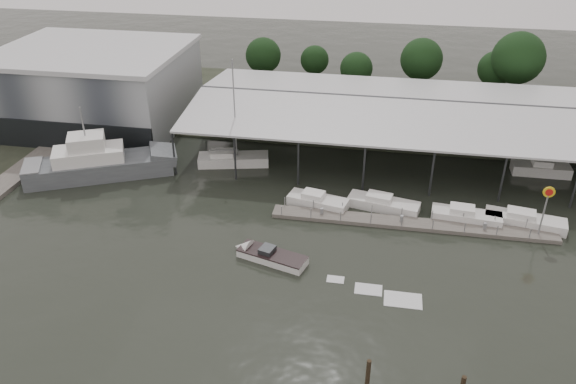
% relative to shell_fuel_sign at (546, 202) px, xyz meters
% --- Properties ---
extents(ground, '(200.00, 200.00, 0.00)m').
position_rel_shell_fuel_sign_xyz_m(ground, '(-27.00, -9.99, -3.93)').
color(ground, black).
rests_on(ground, ground).
extents(land_strip_far, '(140.00, 30.00, 0.30)m').
position_rel_shell_fuel_sign_xyz_m(land_strip_far, '(-27.00, 32.01, -3.83)').
color(land_strip_far, '#363A2C').
rests_on(land_strip_far, ground).
extents(land_strip_west, '(20.00, 40.00, 0.30)m').
position_rel_shell_fuel_sign_xyz_m(land_strip_west, '(-67.00, 20.01, -3.83)').
color(land_strip_west, '#363A2C').
rests_on(land_strip_west, ground).
extents(storage_warehouse, '(24.50, 20.50, 10.50)m').
position_rel_shell_fuel_sign_xyz_m(storage_warehouse, '(-55.00, 19.95, 1.36)').
color(storage_warehouse, '#949A9E').
rests_on(storage_warehouse, ground).
extents(covered_boat_shed, '(58.24, 24.00, 6.96)m').
position_rel_shell_fuel_sign_xyz_m(covered_boat_shed, '(-10.00, 18.01, 2.20)').
color(covered_boat_shed, silver).
rests_on(covered_boat_shed, ground).
extents(trawler_dock, '(3.00, 18.00, 0.50)m').
position_rel_shell_fuel_sign_xyz_m(trawler_dock, '(-57.00, 4.01, -3.68)').
color(trawler_dock, slate).
rests_on(trawler_dock, ground).
extents(floating_dock, '(28.00, 2.00, 1.40)m').
position_rel_shell_fuel_sign_xyz_m(floating_dock, '(-12.00, 0.01, -3.72)').
color(floating_dock, slate).
rests_on(floating_dock, ground).
extents(shell_fuel_sign, '(1.10, 0.18, 5.55)m').
position_rel_shell_fuel_sign_xyz_m(shell_fuel_sign, '(0.00, 0.00, 0.00)').
color(shell_fuel_sign, gray).
rests_on(shell_fuel_sign, ground).
extents(grey_trawler, '(17.25, 11.14, 8.84)m').
position_rel_shell_fuel_sign_xyz_m(grey_trawler, '(-47.34, 4.69, -2.35)').
color(grey_trawler, slate).
rests_on(grey_trawler, ground).
extents(white_sailboat, '(8.76, 4.39, 13.12)m').
position_rel_shell_fuel_sign_xyz_m(white_sailboat, '(-33.16, 10.21, -3.27)').
color(white_sailboat, white).
rests_on(white_sailboat, ground).
extents(speedboat_underway, '(17.68, 6.82, 2.00)m').
position_rel_shell_fuel_sign_xyz_m(speedboat_underway, '(-25.06, -8.02, -3.53)').
color(speedboat_underway, white).
rests_on(speedboat_underway, ground).
extents(moored_cruiser_0, '(6.66, 3.58, 1.70)m').
position_rel_shell_fuel_sign_xyz_m(moored_cruiser_0, '(-21.75, 2.12, -3.31)').
color(moored_cruiser_0, white).
rests_on(moored_cruiser_0, ground).
extents(moored_cruiser_1, '(7.68, 3.72, 1.70)m').
position_rel_shell_fuel_sign_xyz_m(moored_cruiser_1, '(-14.93, 2.80, -3.31)').
color(moored_cruiser_1, white).
rests_on(moored_cruiser_1, ground).
extents(moored_cruiser_2, '(7.03, 2.88, 1.70)m').
position_rel_shell_fuel_sign_xyz_m(moored_cruiser_2, '(-6.64, 1.81, -3.31)').
color(moored_cruiser_2, white).
rests_on(moored_cruiser_2, ground).
extents(moored_cruiser_3, '(7.93, 3.57, 1.70)m').
position_rel_shell_fuel_sign_xyz_m(moored_cruiser_3, '(-0.96, 1.97, -3.31)').
color(moored_cruiser_3, white).
rests_on(moored_cruiser_3, ground).
extents(horizon_tree_line, '(71.34, 10.22, 11.31)m').
position_rel_shell_fuel_sign_xyz_m(horizon_tree_line, '(-0.36, 37.68, 2.11)').
color(horizon_tree_line, black).
rests_on(horizon_tree_line, ground).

